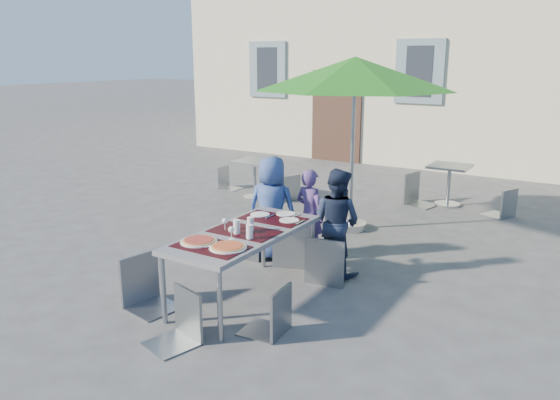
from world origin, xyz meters
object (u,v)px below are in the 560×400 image
Objects in this scene: cafe_table_0 at (255,173)px; bg_chair_l_0 at (227,164)px; chair_4 at (272,282)px; chair_5 at (178,286)px; bg_chair_r_1 at (506,185)px; pizza_near_right at (228,247)px; dining_table at (244,237)px; child_0 at (272,208)px; pizza_near_left at (199,241)px; chair_2 at (328,231)px; chair_3 at (144,251)px; chair_1 at (292,219)px; bg_chair_r_0 at (288,172)px; bg_chair_l_1 at (418,170)px; child_2 at (337,221)px; chair_0 at (248,215)px; child_1 at (310,214)px; cafe_table_1 at (449,179)px.

bg_chair_l_0 is at bearing 158.58° from cafe_table_0.
chair_4 is 0.85m from chair_5.
bg_chair_r_1 reaches higher than bg_chair_l_0.
pizza_near_right is 0.40× the size of bg_chair_r_1.
dining_table is 0.54m from pizza_near_right.
chair_5 reaches higher than cafe_table_0.
child_0 reaches higher than cafe_table_0.
chair_2 is (0.72, 1.37, -0.16)m from pizza_near_left.
chair_5 is (0.79, -0.37, -0.07)m from chair_3.
pizza_near_right is 0.35× the size of chair_3.
chair_2 is at bearing -21.74° from chair_1.
chair_2 is at bearing -52.25° from bg_chair_r_0.
bg_chair_l_1 is (0.28, 5.81, 0.08)m from chair_5.
chair_4 is at bearing 106.10° from child_2.
bg_chair_l_1 reaches higher than bg_chair_r_0.
child_2 is at bearing 8.50° from chair_1.
chair_0 is 1.09× the size of chair_4.
child_0 is 2.95m from bg_chair_r_0.
bg_chair_l_0 is (-2.55, 2.91, -0.08)m from chair_0.
chair_2 reaches higher than bg_chair_r_0.
child_1 is 1.11× the size of bg_chair_l_1.
pizza_near_right is 0.27× the size of child_0.
pizza_near_left is 1.73m from child_0.
bg_chair_r_0 is (-2.29, 2.96, -0.10)m from chair_2.
child_1 is 3.16m from cafe_table_0.
bg_chair_l_0 is 5.05m from bg_chair_r_1.
pizza_near_left is 0.31× the size of child_1.
pizza_near_right is 0.50× the size of cafe_table_1.
chair_1 is (-0.05, -0.35, 0.02)m from child_1.
cafe_table_0 is (-1.91, 2.41, -0.19)m from child_0.
chair_4 is 0.96× the size of chair_5.
child_1 is 1.27× the size of chair_5.
bg_chair_r_1 is (2.44, 3.67, -0.04)m from chair_0.
chair_1 is 1.00× the size of chair_3.
chair_1 is 1.22× the size of bg_chair_l_0.
pizza_near_right is at bearing -61.10° from chair_0.
pizza_near_right is 5.27m from bg_chair_l_1.
chair_1 is at bearing -102.53° from cafe_table_1.
chair_5 reaches higher than dining_table.
chair_2 is at bearing 94.84° from chair_4.
chair_1 is at bearing 158.26° from chair_2.
chair_2 reaches higher than chair_4.
cafe_table_0 is at bearing -164.71° from bg_chair_r_1.
chair_1 is 4.05m from bg_chair_r_1.
chair_3 is (-0.34, -1.87, -0.06)m from child_0.
bg_chair_r_0 is (-1.07, 2.77, -0.05)m from chair_0.
bg_chair_r_0 reaches higher than cafe_table_1.
chair_3 reaches higher than bg_chair_r_1.
chair_5 is (0.44, -2.24, -0.13)m from child_0.
cafe_table_1 is (0.14, 5.45, -0.04)m from chair_4.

